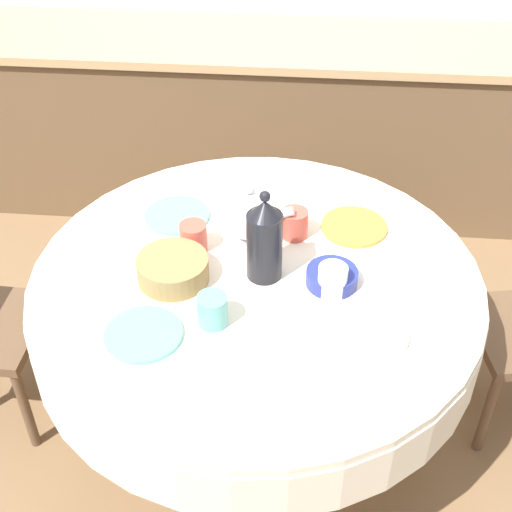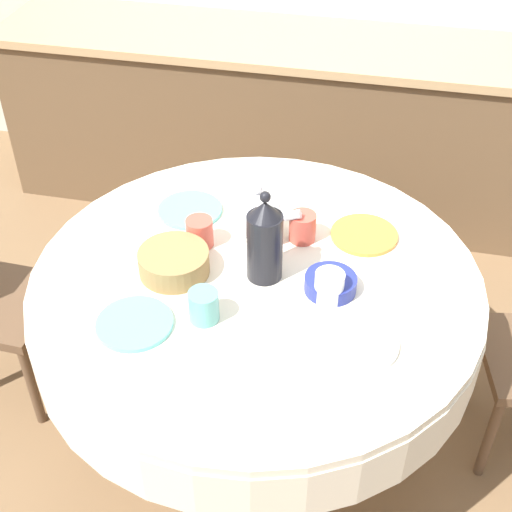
{
  "view_description": "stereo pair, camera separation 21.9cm",
  "coord_description": "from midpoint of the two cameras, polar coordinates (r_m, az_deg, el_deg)",
  "views": [
    {
      "loc": [
        0.15,
        -1.69,
        2.23
      ],
      "look_at": [
        0.0,
        0.0,
        0.84
      ],
      "focal_mm": 50.0,
      "sensor_mm": 36.0,
      "label": 1
    },
    {
      "loc": [
        0.36,
        -1.65,
        2.23
      ],
      "look_at": [
        0.0,
        0.0,
        0.84
      ],
      "focal_mm": 50.0,
      "sensor_mm": 36.0,
      "label": 2
    }
  ],
  "objects": [
    {
      "name": "ground_plane",
      "position": [
        2.8,
        2.3,
        -13.55
      ],
      "size": [
        12.0,
        12.0,
        0.0
      ],
      "primitive_type": "plane",
      "color": "brown"
    },
    {
      "name": "kitchen_counter",
      "position": [
        3.7,
        7.03,
        10.26
      ],
      "size": [
        3.24,
        0.64,
        0.89
      ],
      "color": "brown",
      "rests_on": "ground_plane"
    },
    {
      "name": "dining_table",
      "position": [
        2.32,
        2.7,
        -3.96
      ],
      "size": [
        1.43,
        1.43,
        0.76
      ],
      "color": "brown",
      "rests_on": "ground_plane"
    },
    {
      "name": "plate_near_left",
      "position": [
        2.08,
        -6.75,
        -5.53
      ],
      "size": [
        0.23,
        0.23,
        0.01
      ],
      "primitive_type": "cylinder",
      "color": "#60BCB7",
      "rests_on": "dining_table"
    },
    {
      "name": "cup_near_left",
      "position": [
        2.06,
        -1.18,
        -4.15
      ],
      "size": [
        0.09,
        0.09,
        0.1
      ],
      "primitive_type": "cylinder",
      "color": "#5BA39E",
      "rests_on": "dining_table"
    },
    {
      "name": "plate_near_right",
      "position": [
        2.05,
        11.28,
        -7.0
      ],
      "size": [
        0.23,
        0.23,
        0.01
      ],
      "primitive_type": "cylinder",
      "color": "white",
      "rests_on": "dining_table"
    },
    {
      "name": "cup_near_right",
      "position": [
        2.15,
        8.79,
        -2.58
      ],
      "size": [
        0.09,
        0.09,
        0.1
      ],
      "primitive_type": "cylinder",
      "color": "white",
      "rests_on": "dining_table"
    },
    {
      "name": "plate_far_left",
      "position": [
        2.5,
        -2.83,
        3.61
      ],
      "size": [
        0.23,
        0.23,
        0.01
      ],
      "primitive_type": "cylinder",
      "color": "#60BCB7",
      "rests_on": "dining_table"
    },
    {
      "name": "cup_far_left",
      "position": [
        2.33,
        -1.86,
        1.79
      ],
      "size": [
        0.09,
        0.09,
        0.1
      ],
      "primitive_type": "cylinder",
      "color": "#CC4C3D",
      "rests_on": "dining_table"
    },
    {
      "name": "plate_far_right",
      "position": [
        2.43,
        11.21,
        1.58
      ],
      "size": [
        0.23,
        0.23,
        0.01
      ],
      "primitive_type": "cylinder",
      "color": "orange",
      "rests_on": "dining_table"
    },
    {
      "name": "cup_far_right",
      "position": [
        2.37,
        6.39,
        2.22
      ],
      "size": [
        0.09,
        0.09,
        0.1
      ],
      "primitive_type": "cylinder",
      "color": "#CC4C3D",
      "rests_on": "dining_table"
    },
    {
      "name": "coffee_carafe",
      "position": [
        2.15,
        3.6,
        1.13
      ],
      "size": [
        0.11,
        0.11,
        0.31
      ],
      "color": "black",
      "rests_on": "dining_table"
    },
    {
      "name": "teapot",
      "position": [
        2.33,
        2.81,
        3.23
      ],
      "size": [
        0.23,
        0.17,
        0.22
      ],
      "color": "white",
      "rests_on": "dining_table"
    },
    {
      "name": "bread_basket",
      "position": [
        2.23,
        -3.82,
        -0.61
      ],
      "size": [
        0.22,
        0.22,
        0.08
      ],
      "primitive_type": "cylinder",
      "color": "olive",
      "rests_on": "dining_table"
    },
    {
      "name": "fruit_bowl",
      "position": [
        2.19,
        8.83,
        -2.33
      ],
      "size": [
        0.16,
        0.16,
        0.05
      ],
      "primitive_type": "cylinder",
      "color": "navy",
      "rests_on": "dining_table"
    }
  ]
}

